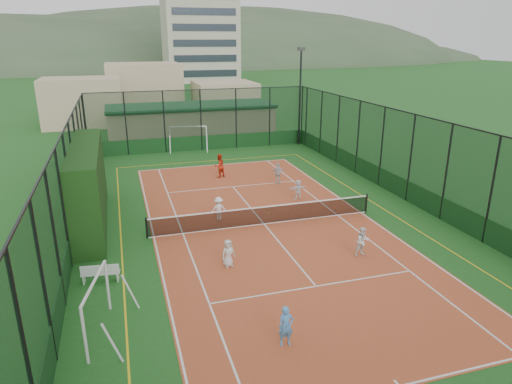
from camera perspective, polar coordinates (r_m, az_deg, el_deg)
ground at (r=23.15m, az=1.02°, el=-4.05°), size 300.00×300.00×0.00m
court_slab at (r=23.15m, az=1.02°, el=-4.04°), size 11.17×23.97×0.01m
tennis_net at (r=22.96m, az=1.02°, el=-2.83°), size 11.67×0.12×1.06m
perimeter_fence at (r=22.31m, az=1.05°, el=1.89°), size 18.12×34.12×5.00m
floodlight_ne at (r=40.21m, az=5.51°, el=11.71°), size 0.60×0.26×8.25m
clubhouse at (r=43.45m, az=-8.06°, el=8.73°), size 15.20×7.20×3.15m
apartment_tower at (r=104.16m, az=-7.18°, el=21.87°), size 15.00×12.00×30.00m
distant_hills at (r=170.67m, az=-15.28°, el=15.04°), size 200.00×60.00×24.00m
hedge_left at (r=24.18m, az=-20.19°, el=0.79°), size 1.37×9.12×3.99m
white_bench at (r=18.76m, az=-18.88°, el=-9.49°), size 1.48×0.59×0.81m
futsal_goal_near at (r=15.51m, az=-19.24°, el=-13.58°), size 3.00×1.45×1.86m
futsal_goal_far at (r=38.72m, az=-8.44°, el=6.63°), size 3.21×1.39×2.00m
child_near_left at (r=18.85m, az=-3.49°, el=-7.64°), size 0.65×0.52×1.17m
child_near_mid at (r=14.43m, az=3.77°, el=-16.38°), size 0.49×0.33×1.30m
child_near_right at (r=20.18m, az=13.20°, el=-6.07°), size 0.69×0.57×1.31m
child_far_left at (r=23.50m, az=-4.69°, el=-2.10°), size 0.82×0.48×1.25m
child_far_right at (r=29.36m, az=2.78°, el=2.36°), size 0.89×0.60×1.40m
child_far_back at (r=26.66m, az=5.27°, el=0.33°), size 1.10×0.43×1.16m
coach at (r=30.82m, az=-4.61°, el=3.31°), size 0.97×0.90×1.60m
tennis_balls at (r=24.80m, az=0.86°, el=-2.36°), size 2.53×0.88×0.07m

